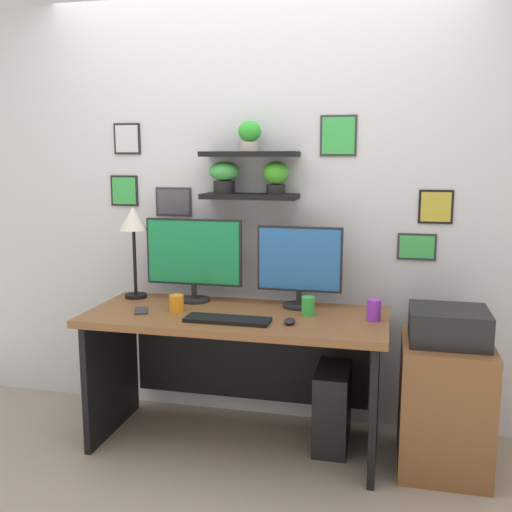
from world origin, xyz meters
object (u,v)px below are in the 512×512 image
(computer_mouse, at_px, (290,321))
(printer, at_px, (449,326))
(cell_phone, at_px, (141,311))
(pen_cup, at_px, (308,306))
(desk_lamp, at_px, (133,227))
(water_cup, at_px, (374,310))
(monitor_left, at_px, (194,256))
(monitor_right, at_px, (299,264))
(computer_tower_right, at_px, (333,406))
(coffee_mug, at_px, (176,303))
(keyboard, at_px, (228,320))
(desk, at_px, (239,348))
(drawer_cabinet, at_px, (444,405))

(computer_mouse, relative_size, printer, 0.24)
(cell_phone, bearing_deg, pen_cup, -13.95)
(desk_lamp, xyz_separation_m, water_cup, (1.40, -0.18, -0.37))
(monitor_left, distance_m, monitor_right, 0.62)
(monitor_left, bearing_deg, monitor_right, -0.01)
(computer_tower_right, bearing_deg, desk_lamp, 175.29)
(printer, bearing_deg, computer_tower_right, 169.72)
(water_cup, relative_size, computer_tower_right, 0.25)
(cell_phone, relative_size, coffee_mug, 1.56)
(desk_lamp, xyz_separation_m, pen_cup, (1.06, -0.16, -0.38))
(pen_cup, height_order, computer_tower_right, pen_cup)
(monitor_right, height_order, coffee_mug, monitor_right)
(keyboard, distance_m, printer, 1.11)
(monitor_left, xyz_separation_m, printer, (1.40, -0.21, -0.26))
(monitor_right, distance_m, keyboard, 0.54)
(desk, xyz_separation_m, monitor_left, (-0.31, 0.16, 0.47))
(printer, bearing_deg, desk_lamp, 173.47)
(keyboard, bearing_deg, desk, 90.58)
(drawer_cabinet, bearing_deg, cell_phone, -176.77)
(computer_mouse, bearing_deg, printer, 10.56)
(desk_lamp, relative_size, computer_tower_right, 1.23)
(desk, relative_size, monitor_right, 3.40)
(coffee_mug, bearing_deg, keyboard, -22.10)
(desk, xyz_separation_m, drawer_cabinet, (1.09, -0.04, -0.21))
(monitor_left, bearing_deg, computer_mouse, -29.27)
(coffee_mug, distance_m, printer, 1.42)
(pen_cup, height_order, water_cup, water_cup)
(coffee_mug, xyz_separation_m, pen_cup, (0.71, 0.08, 0.01))
(monitor_right, height_order, printer, monitor_right)
(coffee_mug, bearing_deg, cell_phone, -164.56)
(desk_lamp, distance_m, computer_tower_right, 1.54)
(computer_mouse, bearing_deg, pen_cup, 70.75)
(desk, distance_m, keyboard, 0.31)
(pen_cup, relative_size, computer_tower_right, 0.23)
(keyboard, height_order, pen_cup, pen_cup)
(monitor_left, xyz_separation_m, computer_tower_right, (0.83, -0.10, -0.79))
(pen_cup, xyz_separation_m, printer, (0.71, -0.04, -0.05))
(computer_mouse, distance_m, water_cup, 0.44)
(desk_lamp, bearing_deg, computer_tower_right, -4.71)
(keyboard, relative_size, coffee_mug, 4.89)
(desk, height_order, keyboard, keyboard)
(keyboard, relative_size, pen_cup, 4.40)
(computer_tower_right, bearing_deg, drawer_cabinet, -10.28)
(monitor_left, height_order, monitor_right, monitor_left)
(monitor_right, bearing_deg, printer, -14.72)
(keyboard, xyz_separation_m, cell_phone, (-0.51, 0.08, -0.01))
(desk_lamp, distance_m, water_cup, 1.46)
(keyboard, relative_size, drawer_cabinet, 0.66)
(water_cup, relative_size, printer, 0.29)
(pen_cup, bearing_deg, drawer_cabinet, -3.42)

